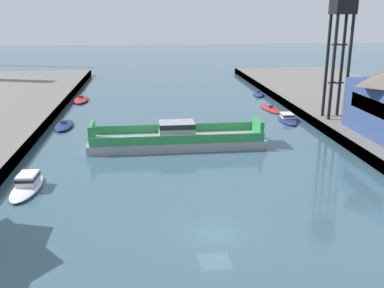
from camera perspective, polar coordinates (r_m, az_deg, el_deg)
The scene contains 9 objects.
ground_plane at distance 34.64m, azimuth 3.05°, elevation -11.54°, with size 400.00×400.00×0.00m, color #385666.
chain_ferry at distance 55.43m, azimuth -1.99°, elevation 0.70°, with size 22.09×6.00×3.30m.
moored_boat_near_left at distance 91.07m, azimuth 8.60°, elevation 6.50°, with size 2.75×6.68×1.03m.
moored_boat_near_right at distance 86.54m, azimuth -14.25°, elevation 5.64°, with size 2.73×7.59×1.07m.
moored_boat_mid_left at distance 77.75m, azimuth 10.19°, elevation 4.57°, with size 3.14×8.06×0.85m.
moored_boat_mid_right at distance 67.52m, azimuth -16.34°, elevation 2.36°, with size 2.47×6.86×1.06m.
moored_boat_far_left at distance 45.14m, azimuth -20.66°, elevation -4.89°, with size 2.78×7.27×1.49m.
moored_boat_far_right at distance 70.01m, azimuth 12.31°, elevation 3.29°, with size 2.70×7.00×1.17m.
crane_tower at distance 66.99m, azimuth 18.92°, elevation 14.66°, with size 2.97×2.97×17.77m.
Camera 1 is at (-4.97, -30.04, 16.51)m, focal length 40.93 mm.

